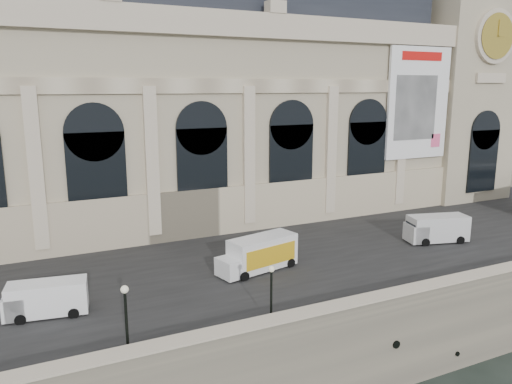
% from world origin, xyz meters
% --- Properties ---
extents(quay, '(160.00, 70.00, 6.00)m').
position_xyz_m(quay, '(0.00, 35.00, 3.00)').
color(quay, gray).
rests_on(quay, ground).
extents(street, '(160.00, 24.00, 0.06)m').
position_xyz_m(street, '(0.00, 14.00, 6.03)').
color(street, '#2D2D2D').
rests_on(street, quay).
extents(parapet, '(160.00, 1.40, 1.21)m').
position_xyz_m(parapet, '(0.00, 0.60, 6.62)').
color(parapet, gray).
rests_on(parapet, quay).
extents(museum, '(69.00, 18.70, 29.10)m').
position_xyz_m(museum, '(-5.98, 30.86, 19.72)').
color(museum, tan).
rests_on(museum, quay).
extents(clock_pavilion, '(13.00, 14.72, 36.70)m').
position_xyz_m(clock_pavilion, '(34.00, 27.93, 23.42)').
color(clock_pavilion, tan).
rests_on(clock_pavilion, quay).
extents(van_b, '(5.45, 2.78, 2.32)m').
position_xyz_m(van_b, '(-19.63, 9.74, 7.18)').
color(van_b, white).
rests_on(van_b, quay).
extents(van_c, '(6.32, 3.66, 2.65)m').
position_xyz_m(van_c, '(15.70, 10.57, 7.35)').
color(van_c, silver).
rests_on(van_c, quay).
extents(box_truck, '(7.35, 3.76, 2.83)m').
position_xyz_m(box_truck, '(-3.10, 11.05, 7.43)').
color(box_truck, white).
rests_on(box_truck, quay).
extents(lamp_left, '(0.44, 0.44, 4.33)m').
position_xyz_m(lamp_left, '(-15.66, 1.98, 8.15)').
color(lamp_left, black).
rests_on(lamp_left, quay).
extents(lamp_right, '(0.41, 0.41, 3.98)m').
position_xyz_m(lamp_right, '(-6.62, 2.05, 7.98)').
color(lamp_right, black).
rests_on(lamp_right, quay).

